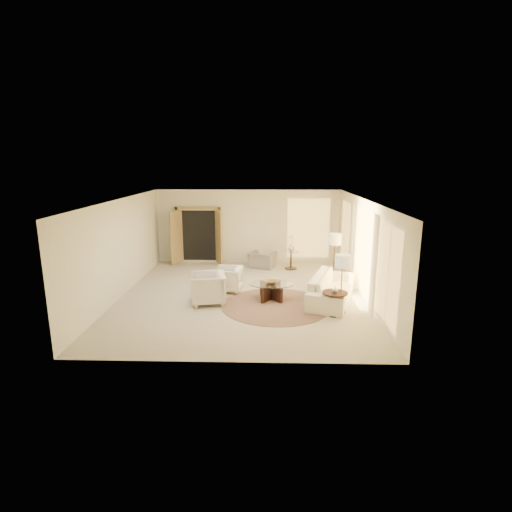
{
  "coord_description": "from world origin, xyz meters",
  "views": [
    {
      "loc": [
        0.73,
        -11.12,
        3.85
      ],
      "look_at": [
        0.4,
        0.4,
        1.1
      ],
      "focal_mm": 28.0,
      "sensor_mm": 36.0,
      "label": 1
    }
  ],
  "objects_px": {
    "side_table": "(291,258)",
    "end_vase": "(335,290)",
    "armchair_right": "(208,287)",
    "accent_chair": "(262,258)",
    "armchair_left": "(228,278)",
    "coffee_table": "(271,289)",
    "bowl": "(271,282)",
    "floor_lamp_far": "(343,264)",
    "side_vase": "(291,247)",
    "end_table": "(335,299)",
    "sofa": "(332,288)",
    "floor_lamp_near": "(335,241)"
  },
  "relations": [
    {
      "from": "end_vase",
      "to": "side_vase",
      "type": "distance_m",
      "value": 4.56
    },
    {
      "from": "armchair_right",
      "to": "floor_lamp_far",
      "type": "xyz_separation_m",
      "value": [
        3.54,
        -0.64,
        0.85
      ]
    },
    {
      "from": "coffee_table",
      "to": "side_vase",
      "type": "relative_size",
      "value": 4.98
    },
    {
      "from": "floor_lamp_near",
      "to": "armchair_left",
      "type": "bearing_deg",
      "value": -167.73
    },
    {
      "from": "armchair_left",
      "to": "end_vase",
      "type": "height_order",
      "value": "armchair_left"
    },
    {
      "from": "armchair_right",
      "to": "end_vase",
      "type": "distance_m",
      "value": 3.46
    },
    {
      "from": "side_vase",
      "to": "sofa",
      "type": "bearing_deg",
      "value": -74.11
    },
    {
      "from": "armchair_left",
      "to": "bowl",
      "type": "bearing_deg",
      "value": 67.5
    },
    {
      "from": "accent_chair",
      "to": "end_table",
      "type": "bearing_deg",
      "value": 132.11
    },
    {
      "from": "end_table",
      "to": "floor_lamp_far",
      "type": "xyz_separation_m",
      "value": [
        0.19,
        0.17,
        0.9
      ]
    },
    {
      "from": "accent_chair",
      "to": "end_vase",
      "type": "xyz_separation_m",
      "value": [
        1.9,
        -4.61,
        0.3
      ]
    },
    {
      "from": "end_table",
      "to": "side_vase",
      "type": "height_order",
      "value": "side_vase"
    },
    {
      "from": "end_table",
      "to": "floor_lamp_near",
      "type": "relative_size",
      "value": 0.39
    },
    {
      "from": "floor_lamp_far",
      "to": "bowl",
      "type": "distance_m",
      "value": 2.2
    },
    {
      "from": "armchair_right",
      "to": "coffee_table",
      "type": "bearing_deg",
      "value": 91.11
    },
    {
      "from": "armchair_left",
      "to": "end_vase",
      "type": "bearing_deg",
      "value": 63.36
    },
    {
      "from": "accent_chair",
      "to": "end_table",
      "type": "height_order",
      "value": "accent_chair"
    },
    {
      "from": "coffee_table",
      "to": "floor_lamp_near",
      "type": "relative_size",
      "value": 0.8
    },
    {
      "from": "floor_lamp_far",
      "to": "bowl",
      "type": "bearing_deg",
      "value": 151.11
    },
    {
      "from": "side_table",
      "to": "side_vase",
      "type": "height_order",
      "value": "side_vase"
    },
    {
      "from": "coffee_table",
      "to": "bowl",
      "type": "height_order",
      "value": "bowl"
    },
    {
      "from": "coffee_table",
      "to": "side_table",
      "type": "bearing_deg",
      "value": 77.22
    },
    {
      "from": "side_table",
      "to": "end_table",
      "type": "bearing_deg",
      "value": -79.18
    },
    {
      "from": "accent_chair",
      "to": "floor_lamp_near",
      "type": "relative_size",
      "value": 0.53
    },
    {
      "from": "side_table",
      "to": "end_vase",
      "type": "xyz_separation_m",
      "value": [
        0.86,
        -4.48,
        0.28
      ]
    },
    {
      "from": "armchair_right",
      "to": "floor_lamp_near",
      "type": "distance_m",
      "value": 4.25
    },
    {
      "from": "floor_lamp_far",
      "to": "armchair_right",
      "type": "bearing_deg",
      "value": 169.8
    },
    {
      "from": "bowl",
      "to": "sofa",
      "type": "bearing_deg",
      "value": -1.85
    },
    {
      "from": "armchair_right",
      "to": "floor_lamp_near",
      "type": "xyz_separation_m",
      "value": [
        3.74,
        1.78,
        0.94
      ]
    },
    {
      "from": "armchair_right",
      "to": "floor_lamp_far",
      "type": "distance_m",
      "value": 3.7
    },
    {
      "from": "end_table",
      "to": "side_table",
      "type": "xyz_separation_m",
      "value": [
        -0.86,
        4.48,
        -0.01
      ]
    },
    {
      "from": "floor_lamp_far",
      "to": "bowl",
      "type": "height_order",
      "value": "floor_lamp_far"
    },
    {
      "from": "side_table",
      "to": "side_vase",
      "type": "distance_m",
      "value": 0.39
    },
    {
      "from": "sofa",
      "to": "bowl",
      "type": "xyz_separation_m",
      "value": [
        -1.71,
        0.06,
        0.13
      ]
    },
    {
      "from": "armchair_right",
      "to": "bowl",
      "type": "xyz_separation_m",
      "value": [
        1.75,
        0.35,
        0.04
      ]
    },
    {
      "from": "coffee_table",
      "to": "floor_lamp_far",
      "type": "distance_m",
      "value": 2.29
    },
    {
      "from": "floor_lamp_far",
      "to": "armchair_left",
      "type": "bearing_deg",
      "value": 151.27
    },
    {
      "from": "end_table",
      "to": "end_vase",
      "type": "relative_size",
      "value": 4.15
    },
    {
      "from": "armchair_right",
      "to": "armchair_left",
      "type": "bearing_deg",
      "value": 147.11
    },
    {
      "from": "armchair_left",
      "to": "armchair_right",
      "type": "distance_m",
      "value": 1.15
    },
    {
      "from": "armchair_right",
      "to": "bowl",
      "type": "distance_m",
      "value": 1.78
    },
    {
      "from": "floor_lamp_far",
      "to": "side_vase",
      "type": "distance_m",
      "value": 4.46
    },
    {
      "from": "side_vase",
      "to": "end_vase",
      "type": "bearing_deg",
      "value": -79.18
    },
    {
      "from": "armchair_right",
      "to": "side_table",
      "type": "relative_size",
      "value": 1.39
    },
    {
      "from": "bowl",
      "to": "end_vase",
      "type": "height_order",
      "value": "end_vase"
    },
    {
      "from": "armchair_right",
      "to": "accent_chair",
      "type": "xyz_separation_m",
      "value": [
        1.45,
        3.8,
        -0.08
      ]
    },
    {
      "from": "sofa",
      "to": "coffee_table",
      "type": "relative_size",
      "value": 1.92
    },
    {
      "from": "sofa",
      "to": "accent_chair",
      "type": "xyz_separation_m",
      "value": [
        -2.01,
        3.51,
        0.01
      ]
    },
    {
      "from": "floor_lamp_near",
      "to": "end_vase",
      "type": "relative_size",
      "value": 10.61
    },
    {
      "from": "side_vase",
      "to": "side_table",
      "type": "bearing_deg",
      "value": 63.43
    }
  ]
}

